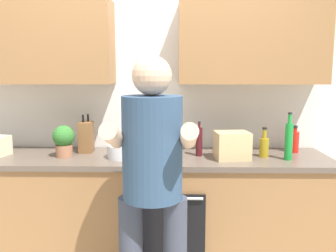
{
  "coord_description": "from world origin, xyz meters",
  "views": [
    {
      "loc": [
        0.24,
        -2.7,
        1.54
      ],
      "look_at": [
        0.18,
        -0.1,
        1.15
      ],
      "focal_mm": 38.31,
      "sensor_mm": 36.0,
      "label": 1
    }
  ],
  "objects_px": {
    "cup_stoneware": "(241,145)",
    "bottle_wine": "(199,141)",
    "bottle_vinegar": "(171,146)",
    "mixing_bowl": "(123,151)",
    "bottle_oil": "(264,146)",
    "potted_herb": "(64,140)",
    "bottle_hotsauce": "(294,141)",
    "knife_block": "(86,137)",
    "person_standing": "(152,175)",
    "cup_ceramic": "(165,153)",
    "grocery_bag_bread": "(232,145)",
    "bottle_soda": "(289,140)"
  },
  "relations": [
    {
      "from": "cup_stoneware",
      "to": "cup_ceramic",
      "type": "relative_size",
      "value": 1.25
    },
    {
      "from": "bottle_oil",
      "to": "potted_herb",
      "type": "distance_m",
      "value": 1.53
    },
    {
      "from": "person_standing",
      "to": "knife_block",
      "type": "relative_size",
      "value": 5.33
    },
    {
      "from": "bottle_hotsauce",
      "to": "mixing_bowl",
      "type": "bearing_deg",
      "value": -171.03
    },
    {
      "from": "person_standing",
      "to": "bottle_hotsauce",
      "type": "relative_size",
      "value": 7.52
    },
    {
      "from": "bottle_wine",
      "to": "knife_block",
      "type": "relative_size",
      "value": 0.88
    },
    {
      "from": "cup_stoneware",
      "to": "bottle_wine",
      "type": "bearing_deg",
      "value": -153.0
    },
    {
      "from": "potted_herb",
      "to": "bottle_oil",
      "type": "bearing_deg",
      "value": 1.1
    },
    {
      "from": "bottle_vinegar",
      "to": "bottle_oil",
      "type": "bearing_deg",
      "value": -2.27
    },
    {
      "from": "person_standing",
      "to": "grocery_bag_bread",
      "type": "xyz_separation_m",
      "value": [
        0.55,
        0.66,
        0.04
      ]
    },
    {
      "from": "bottle_vinegar",
      "to": "mixing_bowl",
      "type": "bearing_deg",
      "value": -168.51
    },
    {
      "from": "person_standing",
      "to": "bottle_hotsauce",
      "type": "xyz_separation_m",
      "value": [
        1.09,
        0.89,
        0.03
      ]
    },
    {
      "from": "mixing_bowl",
      "to": "grocery_bag_bread",
      "type": "height_order",
      "value": "grocery_bag_bread"
    },
    {
      "from": "potted_herb",
      "to": "bottle_hotsauce",
      "type": "bearing_deg",
      "value": 6.21
    },
    {
      "from": "cup_ceramic",
      "to": "grocery_bag_bread",
      "type": "relative_size",
      "value": 0.33
    },
    {
      "from": "bottle_vinegar",
      "to": "person_standing",
      "type": "bearing_deg",
      "value": -97.46
    },
    {
      "from": "bottle_soda",
      "to": "cup_stoneware",
      "type": "distance_m",
      "value": 0.43
    },
    {
      "from": "bottle_soda",
      "to": "mixing_bowl",
      "type": "relative_size",
      "value": 1.48
    },
    {
      "from": "person_standing",
      "to": "cup_ceramic",
      "type": "distance_m",
      "value": 0.66
    },
    {
      "from": "potted_herb",
      "to": "bottle_vinegar",
      "type": "bearing_deg",
      "value": 3.99
    },
    {
      "from": "cup_stoneware",
      "to": "knife_block",
      "type": "xyz_separation_m",
      "value": [
        -1.26,
        -0.07,
        0.07
      ]
    },
    {
      "from": "bottle_wine",
      "to": "bottle_oil",
      "type": "height_order",
      "value": "bottle_wine"
    },
    {
      "from": "bottle_vinegar",
      "to": "mixing_bowl",
      "type": "relative_size",
      "value": 0.79
    },
    {
      "from": "bottle_hotsauce",
      "to": "cup_ceramic",
      "type": "distance_m",
      "value": 1.07
    },
    {
      "from": "bottle_oil",
      "to": "potted_herb",
      "type": "xyz_separation_m",
      "value": [
        -1.53,
        -0.03,
        0.05
      ]
    },
    {
      "from": "bottle_hotsauce",
      "to": "grocery_bag_bread",
      "type": "distance_m",
      "value": 0.59
    },
    {
      "from": "person_standing",
      "to": "bottle_soda",
      "type": "height_order",
      "value": "person_standing"
    },
    {
      "from": "bottle_hotsauce",
      "to": "mixing_bowl",
      "type": "xyz_separation_m",
      "value": [
        -1.35,
        -0.21,
        -0.04
      ]
    },
    {
      "from": "cup_ceramic",
      "to": "knife_block",
      "type": "bearing_deg",
      "value": 161.79
    },
    {
      "from": "person_standing",
      "to": "potted_herb",
      "type": "bearing_deg",
      "value": 136.05
    },
    {
      "from": "bottle_vinegar",
      "to": "bottle_wine",
      "type": "relative_size",
      "value": 0.7
    },
    {
      "from": "bottle_soda",
      "to": "bottle_oil",
      "type": "xyz_separation_m",
      "value": [
        -0.16,
        0.09,
        -0.06
      ]
    },
    {
      "from": "bottle_soda",
      "to": "grocery_bag_bread",
      "type": "relative_size",
      "value": 1.43
    },
    {
      "from": "person_standing",
      "to": "mixing_bowl",
      "type": "relative_size",
      "value": 6.86
    },
    {
      "from": "bottle_vinegar",
      "to": "cup_ceramic",
      "type": "distance_m",
      "value": 0.12
    },
    {
      "from": "potted_herb",
      "to": "grocery_bag_bread",
      "type": "bearing_deg",
      "value": -1.68
    },
    {
      "from": "person_standing",
      "to": "cup_stoneware",
      "type": "xyz_separation_m",
      "value": [
        0.67,
        0.93,
        -0.01
      ]
    },
    {
      "from": "bottle_oil",
      "to": "mixing_bowl",
      "type": "xyz_separation_m",
      "value": [
        -1.07,
        -0.05,
        -0.04
      ]
    },
    {
      "from": "bottle_soda",
      "to": "mixing_bowl",
      "type": "distance_m",
      "value": 1.23
    },
    {
      "from": "bottle_oil",
      "to": "cup_ceramic",
      "type": "height_order",
      "value": "bottle_oil"
    },
    {
      "from": "mixing_bowl",
      "to": "knife_block",
      "type": "xyz_separation_m",
      "value": [
        -0.32,
        0.19,
        0.07
      ]
    },
    {
      "from": "bottle_soda",
      "to": "cup_stoneware",
      "type": "xyz_separation_m",
      "value": [
        -0.29,
        0.29,
        -0.1
      ]
    },
    {
      "from": "bottle_vinegar",
      "to": "cup_stoneware",
      "type": "xyz_separation_m",
      "value": [
        0.57,
        0.18,
        -0.03
      ]
    },
    {
      "from": "bottle_vinegar",
      "to": "potted_herb",
      "type": "distance_m",
      "value": 0.82
    },
    {
      "from": "bottle_soda",
      "to": "bottle_vinegar",
      "type": "distance_m",
      "value": 0.87
    },
    {
      "from": "bottle_soda",
      "to": "potted_herb",
      "type": "height_order",
      "value": "bottle_soda"
    },
    {
      "from": "knife_block",
      "to": "bottle_wine",
      "type": "bearing_deg",
      "value": -7.25
    },
    {
      "from": "bottle_wine",
      "to": "cup_ceramic",
      "type": "xyz_separation_m",
      "value": [
        -0.26,
        -0.1,
        -0.07
      ]
    },
    {
      "from": "bottle_oil",
      "to": "knife_block",
      "type": "xyz_separation_m",
      "value": [
        -1.4,
        0.14,
        0.04
      ]
    },
    {
      "from": "bottle_wine",
      "to": "mixing_bowl",
      "type": "height_order",
      "value": "bottle_wine"
    }
  ]
}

